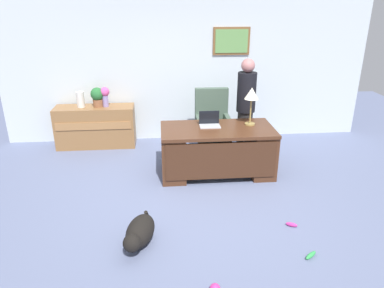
# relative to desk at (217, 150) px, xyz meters

# --- Properties ---
(ground_plane) EXTENTS (12.00, 12.00, 0.00)m
(ground_plane) POSITION_rel_desk_xyz_m (-0.36, -0.86, -0.42)
(ground_plane) COLOR slate
(back_wall) EXTENTS (7.00, 0.16, 2.70)m
(back_wall) POSITION_rel_desk_xyz_m (-0.35, 1.74, 0.94)
(back_wall) COLOR silver
(back_wall) RESTS_ON ground_plane
(desk) EXTENTS (1.76, 0.89, 0.77)m
(desk) POSITION_rel_desk_xyz_m (0.00, 0.00, 0.00)
(desk) COLOR #4C2B19
(desk) RESTS_ON ground_plane
(credenza) EXTENTS (1.46, 0.50, 0.77)m
(credenza) POSITION_rel_desk_xyz_m (-2.11, 1.39, -0.03)
(credenza) COLOR olive
(credenza) RESTS_ON ground_plane
(armchair) EXTENTS (0.60, 0.59, 1.14)m
(armchair) POSITION_rel_desk_xyz_m (0.06, 0.96, 0.09)
(armchair) COLOR #475B4C
(armchair) RESTS_ON ground_plane
(person_standing) EXTENTS (0.32, 0.32, 1.72)m
(person_standing) POSITION_rel_desk_xyz_m (0.59, 0.69, 0.48)
(person_standing) COLOR #262323
(person_standing) RESTS_ON ground_plane
(dog_lying) EXTENTS (0.44, 0.71, 0.30)m
(dog_lying) POSITION_rel_desk_xyz_m (-1.16, -1.72, -0.26)
(dog_lying) COLOR black
(dog_lying) RESTS_ON ground_plane
(laptop) EXTENTS (0.32, 0.22, 0.22)m
(laptop) POSITION_rel_desk_xyz_m (-0.11, 0.16, 0.41)
(laptop) COLOR #B2B5BA
(laptop) RESTS_ON desk
(desk_lamp) EXTENTS (0.22, 0.22, 0.60)m
(desk_lamp) POSITION_rel_desk_xyz_m (0.54, 0.15, 0.82)
(desk_lamp) COLOR #9E8447
(desk_lamp) RESTS_ON desk
(vase_with_flowers) EXTENTS (0.17, 0.17, 0.36)m
(vase_with_flowers) POSITION_rel_desk_xyz_m (-1.88, 1.39, 0.58)
(vase_with_flowers) COLOR #9281BD
(vase_with_flowers) RESTS_ON credenza
(vase_empty) EXTENTS (0.14, 0.14, 0.29)m
(vase_empty) POSITION_rel_desk_xyz_m (-2.33, 1.39, 0.50)
(vase_empty) COLOR silver
(vase_empty) RESTS_ON credenza
(potted_plant) EXTENTS (0.24, 0.24, 0.36)m
(potted_plant) POSITION_rel_desk_xyz_m (-2.02, 1.39, 0.56)
(potted_plant) COLOR brown
(potted_plant) RESTS_ON credenza
(dog_toy_bone) EXTENTS (0.18, 0.15, 0.05)m
(dog_toy_bone) POSITION_rel_desk_xyz_m (0.71, -2.12, -0.39)
(dog_toy_bone) COLOR green
(dog_toy_bone) RESTS_ON ground_plane
(dog_toy_plush) EXTENTS (0.15, 0.11, 0.05)m
(dog_toy_plush) POSITION_rel_desk_xyz_m (0.70, -1.54, -0.39)
(dog_toy_plush) COLOR #D8338C
(dog_toy_plush) RESTS_ON ground_plane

